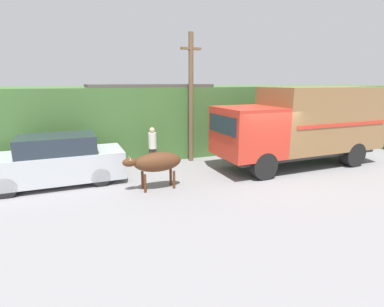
{
  "coord_description": "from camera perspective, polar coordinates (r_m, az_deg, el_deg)",
  "views": [
    {
      "loc": [
        -6.75,
        -9.22,
        3.58
      ],
      "look_at": [
        -2.75,
        0.45,
        1.06
      ],
      "focal_mm": 28.0,
      "sensor_mm": 36.0,
      "label": 1
    }
  ],
  "objects": [
    {
      "name": "building_backdrop",
      "position": [
        14.77,
        -8.16,
        6.27
      ],
      "size": [
        5.6,
        2.7,
        3.46
      ],
      "color": "#C6B793",
      "rests_on": "ground_plane"
    },
    {
      "name": "brown_cow",
      "position": [
        10.12,
        -6.79,
        -1.7
      ],
      "size": [
        2.0,
        0.66,
        1.28
      ],
      "rotation": [
        0.0,
        0.0,
        0.06
      ],
      "color": "#512D19",
      "rests_on": "ground_plane"
    },
    {
      "name": "utility_pole",
      "position": [
        13.5,
        -0.2,
        10.8
      ],
      "size": [
        0.9,
        0.22,
        5.63
      ],
      "color": "brown",
      "rests_on": "ground_plane"
    },
    {
      "name": "cargo_truck",
      "position": [
        13.69,
        20.59,
        5.38
      ],
      "size": [
        7.48,
        2.45,
        3.36
      ],
      "rotation": [
        0.0,
        0.0,
        0.04
      ],
      "color": "#2D2D2D",
      "rests_on": "ground_plane"
    },
    {
      "name": "ground_plane",
      "position": [
        11.98,
        13.13,
        -4.22
      ],
      "size": [
        60.0,
        60.0,
        0.0
      ],
      "primitive_type": "plane",
      "color": "gray"
    },
    {
      "name": "pedestrian_on_hill",
      "position": [
        12.91,
        -7.53,
        1.6
      ],
      "size": [
        0.36,
        0.36,
        1.7
      ],
      "rotation": [
        0.0,
        0.0,
        3.06
      ],
      "color": "#38332D",
      "rests_on": "ground_plane"
    },
    {
      "name": "parked_suv",
      "position": [
        11.61,
        -24.46,
        -1.33
      ],
      "size": [
        4.64,
        1.89,
        1.76
      ],
      "rotation": [
        0.0,
        0.0,
        0.05
      ],
      "color": "silver",
      "rests_on": "ground_plane"
    },
    {
      "name": "hillside_embankment",
      "position": [
        17.56,
        0.29,
        7.26
      ],
      "size": [
        32.0,
        6.52,
        3.32
      ],
      "color": "#426B33",
      "rests_on": "ground_plane"
    }
  ]
}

